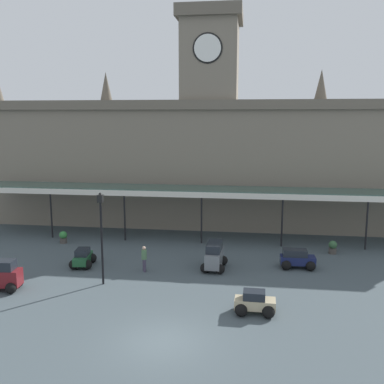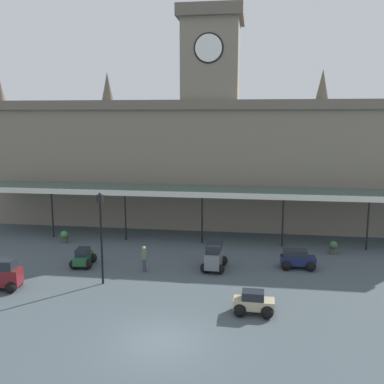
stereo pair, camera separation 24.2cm
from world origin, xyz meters
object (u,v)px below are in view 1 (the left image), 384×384
object	(u,v)px
car_grey_van	(214,257)
victorian_lamppost	(101,229)
car_beige_sedan	(255,304)
planter_by_canopy	(63,237)
pedestrian_crossing_forecourt	(144,258)
car_navy_estate	(297,260)
car_green_sedan	(83,259)
planter_forecourt_centre	(333,247)

from	to	relation	value
car_grey_van	victorian_lamppost	bearing A→B (deg)	-151.01
car_beige_sedan	planter_by_canopy	xyz separation A→B (m)	(-14.84, 10.56, -0.01)
pedestrian_crossing_forecourt	car_navy_estate	bearing A→B (deg)	11.25
car_grey_van	car_beige_sedan	xyz separation A→B (m)	(2.58, -6.27, -0.30)
victorian_lamppost	car_green_sedan	bearing A→B (deg)	129.58
car_grey_van	car_navy_estate	bearing A→B (deg)	9.15
planter_forecourt_centre	car_grey_van	bearing A→B (deg)	-152.19
pedestrian_crossing_forecourt	planter_by_canopy	world-z (taller)	pedestrian_crossing_forecourt
car_navy_estate	car_beige_sedan	world-z (taller)	car_navy_estate
car_green_sedan	car_beige_sedan	world-z (taller)	same
car_navy_estate	planter_forecourt_centre	xyz separation A→B (m)	(2.88, 3.49, -0.07)
victorian_lamppost	planter_by_canopy	bearing A→B (deg)	127.28
pedestrian_crossing_forecourt	planter_forecourt_centre	size ratio (longest dim) A/B	1.74
car_green_sedan	planter_by_canopy	distance (m)	6.05
car_navy_estate	pedestrian_crossing_forecourt	size ratio (longest dim) A/B	1.36
car_beige_sedan	victorian_lamppost	xyz separation A→B (m)	(-8.91, 2.77, 2.89)
planter_forecourt_centre	planter_by_canopy	bearing A→B (deg)	-179.81
car_green_sedan	car_beige_sedan	bearing A→B (deg)	-26.59
pedestrian_crossing_forecourt	victorian_lamppost	bearing A→B (deg)	-128.20
victorian_lamppost	planter_by_canopy	size ratio (longest dim) A/B	5.75
victorian_lamppost	car_beige_sedan	bearing A→B (deg)	-17.25
planter_by_canopy	planter_forecourt_centre	size ratio (longest dim) A/B	1.00
car_green_sedan	pedestrian_crossing_forecourt	xyz separation A→B (m)	(4.29, -0.46, 0.41)
car_beige_sedan	planter_forecourt_centre	bearing A→B (deg)	61.90
car_grey_van	car_beige_sedan	size ratio (longest dim) A/B	1.18
car_beige_sedan	car_grey_van	bearing A→B (deg)	112.32
car_green_sedan	planter_by_canopy	xyz separation A→B (m)	(-3.54, 4.91, -0.01)
car_beige_sedan	planter_forecourt_centre	world-z (taller)	car_beige_sedan
car_grey_van	pedestrian_crossing_forecourt	size ratio (longest dim) A/B	1.46
car_navy_estate	planter_by_canopy	distance (m)	17.96
car_grey_van	planter_forecourt_centre	bearing A→B (deg)	27.81
car_navy_estate	victorian_lamppost	world-z (taller)	victorian_lamppost
car_navy_estate	planter_forecourt_centre	distance (m)	4.52
car_grey_van	car_navy_estate	xyz separation A→B (m)	(5.37, 0.86, -0.24)
planter_forecourt_centre	car_beige_sedan	bearing A→B (deg)	-118.10
car_grey_van	car_navy_estate	distance (m)	5.44
car_grey_van	planter_by_canopy	bearing A→B (deg)	160.75
car_grey_van	car_beige_sedan	world-z (taller)	car_grey_van
pedestrian_crossing_forecourt	planter_by_canopy	bearing A→B (deg)	145.61
victorian_lamppost	planter_by_canopy	distance (m)	10.21
car_navy_estate	planter_by_canopy	world-z (taller)	car_navy_estate
car_navy_estate	pedestrian_crossing_forecourt	bearing A→B (deg)	-168.75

